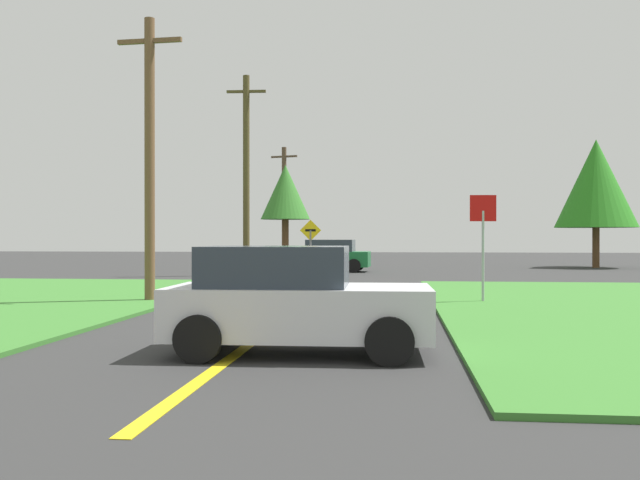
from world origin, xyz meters
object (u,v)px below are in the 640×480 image
direction_sign (311,242)px  utility_pole_near (150,155)px  oak_tree_left (596,184)px  car_approaching_junction (328,256)px  utility_pole_mid (246,173)px  pine_tree_center (285,193)px  car_behind_on_main_road (294,301)px  stop_sign (483,228)px  utility_pole_far (284,204)px

direction_sign → utility_pole_near: bearing=-104.5°
oak_tree_left → direction_sign: bearing=-141.5°
car_approaching_junction → utility_pole_mid: size_ratio=0.48×
pine_tree_center → car_behind_on_main_road: bearing=-80.8°
utility_pole_near → direction_sign: 12.04m
car_approaching_junction → direction_sign: 5.78m
oak_tree_left → pine_tree_center: size_ratio=1.23×
utility_pole_near → car_behind_on_main_road: bearing=-57.0°
utility_pole_mid → utility_pole_near: bearing=-89.0°
car_behind_on_main_road → utility_pole_near: bearing=121.7°
car_approaching_junction → oak_tree_left: oak_tree_left is taller
car_behind_on_main_road → oak_tree_left: 33.94m
utility_pole_mid → pine_tree_center: (0.40, 8.87, -0.36)m
oak_tree_left → car_approaching_junction: bearing=-157.2°
car_approaching_junction → pine_tree_center: pine_tree_center is taller
stop_sign → car_behind_on_main_road: bearing=60.0°
car_behind_on_main_road → utility_pole_near: (-5.04, 7.77, 3.15)m
pine_tree_center → stop_sign: bearing=-68.1°
car_approaching_junction → utility_pole_mid: utility_pole_mid is taller
car_approaching_junction → pine_tree_center: (-2.98, 5.04, 3.52)m
car_behind_on_main_road → pine_tree_center: bearing=97.9°
car_behind_on_main_road → pine_tree_center: size_ratio=0.66×
car_approaching_junction → direction_sign: direction_sign is taller
car_approaching_junction → direction_sign: bearing=90.9°
car_behind_on_main_road → utility_pole_near: utility_pole_near is taller
utility_pole_far → oak_tree_left: (18.57, -3.26, 0.92)m
car_approaching_junction → car_behind_on_main_road: (1.89, -24.92, -0.00)m
car_behind_on_main_road → utility_pole_near: 9.78m
oak_tree_left → car_behind_on_main_road: bearing=-112.5°
utility_pole_near → utility_pole_far: bearing=91.4°
oak_tree_left → utility_pole_near: bearing=-127.5°
utility_pole_near → direction_sign: size_ratio=3.06×
car_behind_on_main_road → utility_pole_far: 34.99m
stop_sign → oak_tree_left: (9.10, 22.81, 2.83)m
oak_tree_left → utility_pole_mid: bearing=-151.1°
utility_pole_near → oak_tree_left: utility_pole_near is taller
direction_sign → utility_pole_mid: bearing=149.4°
car_behind_on_main_road → direction_sign: bearing=94.9°
car_behind_on_main_road → direction_sign: direction_sign is taller
utility_pole_far → direction_sign: 15.80m
utility_pole_far → direction_sign: (3.58, -15.20, -2.35)m
pine_tree_center → oak_tree_left: bearing=3.8°
direction_sign → oak_tree_left: bearing=38.5°
oak_tree_left → pine_tree_center: 17.83m
stop_sign → utility_pole_mid: size_ratio=0.31×
utility_pole_mid → direction_sign: (3.19, -1.89, -3.14)m
car_behind_on_main_road → utility_pole_near: size_ratio=0.52×
stop_sign → oak_tree_left: bearing=-117.2°
utility_pole_far → utility_pole_mid: bearing=-88.3°
utility_pole_mid → oak_tree_left: bearing=28.9°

